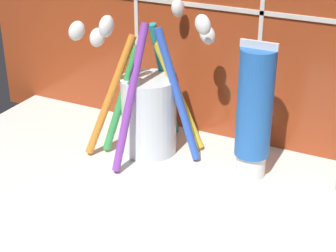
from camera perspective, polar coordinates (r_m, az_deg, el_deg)
name	(u,v)px	position (r cm, az deg, el deg)	size (l,w,h in cm)	color
sink_counter	(187,211)	(58.70, 1.97, -8.64)	(64.48, 32.60, 2.00)	silver
toothbrush_cup	(148,107)	(65.34, -1.99, 1.91)	(15.13, 15.00, 18.34)	silver
toothpaste_tube	(254,112)	(60.09, 8.77, 1.44)	(4.01, 3.82, 15.44)	white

